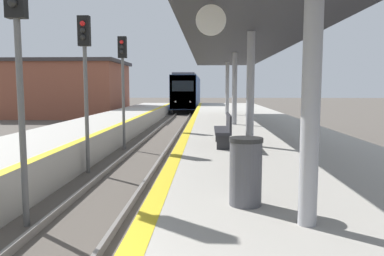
# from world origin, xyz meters

# --- Properties ---
(train) EXTENTS (2.63, 19.09, 4.20)m
(train) POSITION_xyz_m (0.00, 44.28, 2.14)
(train) COLOR black
(train) RESTS_ON ground
(signal_near) EXTENTS (0.36, 0.31, 4.83)m
(signal_near) POSITION_xyz_m (-1.07, 5.07, 3.36)
(signal_near) COLOR #595959
(signal_near) RESTS_ON ground
(signal_mid) EXTENTS (0.36, 0.31, 4.83)m
(signal_mid) POSITION_xyz_m (-1.32, 9.64, 3.36)
(signal_mid) COLOR #595959
(signal_mid) RESTS_ON ground
(signal_far) EXTENTS (0.36, 0.31, 4.83)m
(signal_far) POSITION_xyz_m (-1.20, 14.20, 3.36)
(signal_far) COLOR #595959
(signal_far) RESTS_ON ground
(station_canopy) EXTENTS (3.91, 25.41, 3.46)m
(station_canopy) POSITION_xyz_m (3.66, 12.24, 4.30)
(station_canopy) COLOR #99999E
(station_canopy) RESTS_ON platform_right
(trash_bin) EXTENTS (0.48, 0.48, 0.97)m
(trash_bin) POSITION_xyz_m (2.98, 3.48, 1.48)
(trash_bin) COLOR #4C4C51
(trash_bin) RESTS_ON platform_right
(bench) EXTENTS (0.44, 1.87, 0.92)m
(bench) POSITION_xyz_m (2.93, 9.05, 1.49)
(bench) COLOR #28282D
(bench) RESTS_ON platform_right
(station_building) EXTENTS (12.15, 8.22, 5.15)m
(station_building) POSITION_xyz_m (-11.39, 32.54, 2.59)
(station_building) COLOR brown
(station_building) RESTS_ON ground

